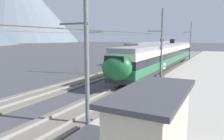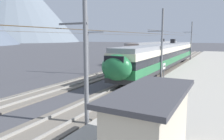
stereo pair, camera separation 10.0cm
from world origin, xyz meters
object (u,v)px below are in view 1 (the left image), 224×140
catenary_mast_east (190,40)px  handbag_near_sign (167,87)px  platform_sign (164,70)px  potted_plant_platform_edge (125,103)px  handbag_beside_passenger (139,112)px  catenary_mast_mid (161,43)px  catenary_mast_west (85,53)px  catenary_mast_far_side (89,44)px  potted_plant_by_shelter (136,97)px  platform_shelter (153,125)px  passenger_walking (131,103)px  train_far_track (156,49)px  train_near_platform (164,55)px

catenary_mast_east → handbag_near_sign: bearing=-175.7°
platform_sign → potted_plant_platform_edge: (-6.21, 0.83, -1.23)m
handbag_beside_passenger → catenary_mast_mid: bearing=10.0°
catenary_mast_mid → platform_sign: catenary_mast_mid is taller
catenary_mast_west → catenary_mast_far_side: catenary_mast_west is taller
potted_plant_by_shelter → platform_shelter: platform_shelter is taller
catenary_mast_far_side → passenger_walking: bearing=-138.9°
train_far_track → catenary_mast_west: 38.74m
platform_sign → platform_shelter: size_ratio=0.47×
catenary_mast_far_side → potted_plant_platform_edge: 15.92m
handbag_beside_passenger → potted_plant_platform_edge: size_ratio=0.52×
catenary_mast_far_side → platform_shelter: (-16.27, -13.52, -2.20)m
train_near_platform → handbag_near_sign: train_near_platform is taller
platform_sign → potted_plant_by_shelter: (-4.77, 0.64, -1.22)m
catenary_mast_mid → handbag_beside_passenger: 14.03m
potted_plant_by_shelter → passenger_walking: bearing=-164.7°
catenary_mast_west → handbag_near_sign: catenary_mast_west is taller
train_near_platform → platform_sign: size_ratio=14.90×
catenary_mast_far_side → potted_plant_platform_edge: (-11.66, -10.38, -3.10)m
catenary_mast_mid → handbag_beside_passenger: bearing=-170.0°
catenary_mast_east → potted_plant_by_shelter: bearing=-177.6°
catenary_mast_east → handbag_beside_passenger: (-37.37, -2.36, -3.72)m
train_far_track → handbag_near_sign: train_far_track is taller
handbag_beside_passenger → catenary_mast_far_side: bearing=43.5°
potted_plant_platform_edge → catenary_mast_far_side: bearing=41.7°
potted_plant_by_shelter → handbag_near_sign: bearing=-8.0°
handbag_near_sign → platform_shelter: (-11.52, -2.18, 1.21)m
catenary_mast_east → platform_shelter: size_ratio=10.15×
passenger_walking → platform_shelter: size_ratio=0.35×
catenary_mast_west → catenary_mast_mid: 15.31m
catenary_mast_east → potted_plant_platform_edge: catenary_mast_east is taller
train_far_track → handbag_beside_passenger: bearing=-165.4°
catenary_mast_east → handbag_near_sign: (-30.07, -2.25, -3.73)m
platform_shelter → platform_sign: bearing=12.0°
handbag_beside_passenger → handbag_near_sign: bearing=0.8°
train_far_track → platform_sign: (-29.50, -9.17, -0.19)m
platform_shelter → catenary_mast_west: bearing=63.0°
catenary_mast_mid → handbag_near_sign: catenary_mast_mid is taller
handbag_beside_passenger → platform_shelter: size_ratio=0.09×
potted_plant_platform_edge → potted_plant_by_shelter: 1.45m
catenary_mast_far_side → catenary_mast_west: bearing=-147.1°
handbag_beside_passenger → train_near_platform: bearing=10.2°
handbag_near_sign → train_near_platform: bearing=15.0°
passenger_walking → catenary_mast_west: bearing=114.3°
train_far_track → catenary_mast_west: bearing=-169.5°
catenary_mast_east → platform_sign: 30.92m
catenary_mast_west → platform_sign: catenary_mast_west is taller
train_far_track → catenary_mast_far_side: size_ratio=0.66×
train_far_track → passenger_walking: bearing=-165.9°
catenary_mast_far_side → potted_plant_platform_edge: catenary_mast_far_side is taller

